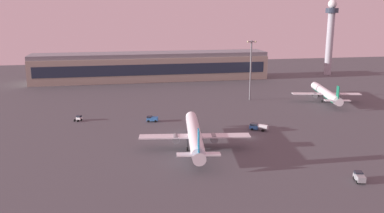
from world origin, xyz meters
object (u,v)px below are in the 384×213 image
object	(u,v)px
airplane_near_gate	(195,135)
fuel_truck	(258,126)
cargo_loader	(152,119)
control_tower	(330,32)
maintenance_van	(359,177)
pushback_tug	(79,118)
apron_light_central	(251,67)
airplane_taxiway_distant	(326,93)

from	to	relation	value
airplane_near_gate	fuel_truck	size ratio (longest dim) A/B	6.91
airplane_near_gate	cargo_loader	world-z (taller)	airplane_near_gate
control_tower	maintenance_van	xyz separation A→B (m)	(-78.85, -159.98, -25.97)
pushback_tug	apron_light_central	size ratio (longest dim) A/B	0.13
airplane_taxiway_distant	apron_light_central	size ratio (longest dim) A/B	1.43
control_tower	airplane_taxiway_distant	bearing A→B (deg)	-119.16
apron_light_central	cargo_loader	bearing A→B (deg)	-148.50
control_tower	apron_light_central	xyz separation A→B (m)	(-75.05, -65.20, -11.46)
airplane_near_gate	airplane_taxiway_distant	xyz separation A→B (m)	(71.91, 52.94, -0.32)
maintenance_van	airplane_taxiway_distant	bearing A→B (deg)	82.02
airplane_taxiway_distant	control_tower	bearing A→B (deg)	73.34
airplane_near_gate	fuel_truck	distance (m)	29.75
airplane_near_gate	apron_light_central	world-z (taller)	apron_light_central
airplane_taxiway_distant	cargo_loader	size ratio (longest dim) A/B	8.80
cargo_loader	fuel_truck	bearing A→B (deg)	-103.18
airplane_near_gate	maintenance_van	bearing A→B (deg)	-34.43
control_tower	airplane_taxiway_distant	distance (m)	89.15
control_tower	cargo_loader	world-z (taller)	control_tower
cargo_loader	apron_light_central	size ratio (longest dim) A/B	0.16
cargo_loader	maintenance_van	distance (m)	78.95
fuel_truck	apron_light_central	distance (m)	51.88
cargo_loader	pushback_tug	world-z (taller)	cargo_loader
airplane_taxiway_distant	apron_light_central	xyz separation A→B (m)	(-33.12, 9.95, 11.82)
maintenance_van	apron_light_central	size ratio (longest dim) A/B	0.16
control_tower	maintenance_van	distance (m)	180.24
airplane_taxiway_distant	apron_light_central	bearing A→B (deg)	175.77
airplane_near_gate	cargo_loader	size ratio (longest dim) A/B	9.60
pushback_tug	maintenance_van	bearing A→B (deg)	-12.24
apron_light_central	airplane_near_gate	bearing A→B (deg)	-121.66
apron_light_central	control_tower	bearing A→B (deg)	40.98
fuel_truck	cargo_loader	xyz separation A→B (m)	(-35.51, 18.29, -0.19)
airplane_near_gate	control_tower	bearing A→B (deg)	56.29
control_tower	cargo_loader	xyz separation A→B (m)	(-123.69, -95.01, -25.97)
airplane_near_gate	fuel_truck	bearing A→B (deg)	37.89
control_tower	maintenance_van	size ratio (longest dim) A/B	10.54
cargo_loader	maintenance_van	bearing A→B (deg)	-131.31
cargo_loader	apron_light_central	distance (m)	58.86
pushback_tug	control_tower	bearing A→B (deg)	62.94
pushback_tug	airplane_near_gate	bearing A→B (deg)	-14.42
fuel_truck	maintenance_van	bearing A→B (deg)	-130.31
fuel_truck	pushback_tug	distance (m)	67.52
airplane_taxiway_distant	maintenance_van	xyz separation A→B (m)	(-36.92, -84.83, -2.69)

